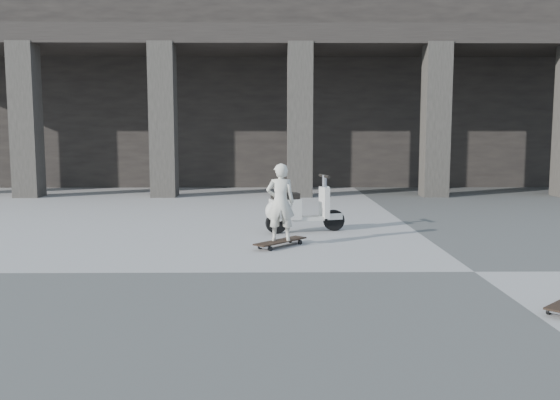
{
  "coord_description": "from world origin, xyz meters",
  "views": [
    {
      "loc": [
        -2.49,
        -7.13,
        1.73
      ],
      "look_at": [
        -2.38,
        2.12,
        0.65
      ],
      "focal_mm": 38.0,
      "sensor_mm": 36.0,
      "label": 1
    }
  ],
  "objects": [
    {
      "name": "longboard",
      "position": [
        -2.38,
        1.62,
        0.08
      ],
      "size": [
        0.82,
        0.86,
        0.1
      ],
      "rotation": [
        0.0,
        0.0,
        0.83
      ],
      "color": "black",
      "rests_on": "ground"
    },
    {
      "name": "ground",
      "position": [
        0.0,
        0.0,
        0.0
      ],
      "size": [
        90.0,
        90.0,
        0.0
      ],
      "primitive_type": "plane",
      "color": "#464644",
      "rests_on": "ground"
    },
    {
      "name": "child",
      "position": [
        -2.38,
        1.62,
        0.68
      ],
      "size": [
        0.43,
        0.28,
        1.16
      ],
      "primitive_type": "imported",
      "rotation": [
        0.0,
        0.0,
        3.16
      ],
      "color": "beige",
      "rests_on": "longboard"
    },
    {
      "name": "scooter",
      "position": [
        -2.17,
        2.85,
        0.39
      ],
      "size": [
        1.38,
        0.65,
        0.99
      ],
      "rotation": [
        0.0,
        0.0,
        0.27
      ],
      "color": "black",
      "rests_on": "ground"
    },
    {
      "name": "colonnade",
      "position": [
        -0.0,
        13.77,
        3.03
      ],
      "size": [
        28.0,
        8.82,
        6.0
      ],
      "color": "black",
      "rests_on": "ground"
    }
  ]
}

